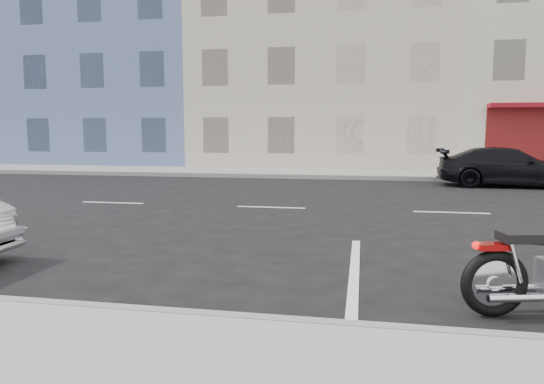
{
  "coord_description": "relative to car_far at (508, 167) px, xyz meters",
  "views": [
    {
      "loc": [
        0.07,
        -10.95,
        1.75
      ],
      "look_at": [
        -1.33,
        -3.46,
        0.8
      ],
      "focal_mm": 32.0,
      "sensor_mm": 36.0,
      "label": 1
    }
  ],
  "objects": [
    {
      "name": "bldg_cream",
      "position": [
        -6.65,
        10.63,
        5.12
      ],
      "size": [
        12.0,
        12.0,
        11.5
      ],
      "primitive_type": "cube",
      "color": "#BAAF9E",
      "rests_on": "ground"
    },
    {
      "name": "curb_far",
      "position": [
        -9.65,
        1.33,
        -0.55
      ],
      "size": [
        80.0,
        0.12,
        0.16
      ],
      "primitive_type": "cube",
      "color": "gray",
      "rests_on": "ground"
    },
    {
      "name": "sidewalk_far",
      "position": [
        -9.65,
        3.03,
        -0.55
      ],
      "size": [
        80.0,
        3.4,
        0.15
      ],
      "primitive_type": "cube",
      "color": "gray",
      "rests_on": "ground"
    },
    {
      "name": "car_far",
      "position": [
        0.0,
        0.0,
        0.0
      ],
      "size": [
        4.41,
        1.98,
        1.26
      ],
      "primitive_type": "imported",
      "rotation": [
        0.0,
        0.0,
        1.52
      ],
      "color": "black",
      "rests_on": "ground"
    },
    {
      "name": "bldg_blue",
      "position": [
        -18.65,
        10.63,
        5.87
      ],
      "size": [
        12.0,
        12.0,
        13.0
      ],
      "primitive_type": "cube",
      "color": "slate",
      "rests_on": "ground"
    },
    {
      "name": "ground",
      "position": [
        -4.65,
        -5.67,
        -0.63
      ],
      "size": [
        120.0,
        120.0,
        0.0
      ],
      "primitive_type": "plane",
      "color": "black",
      "rests_on": "ground"
    }
  ]
}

